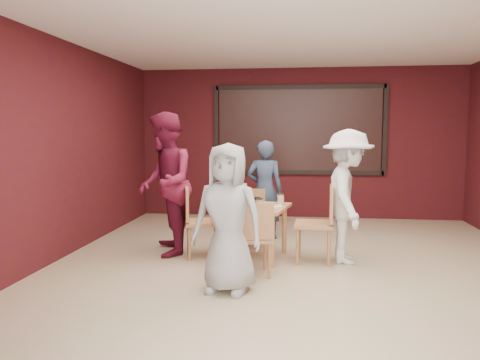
# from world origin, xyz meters

# --- Properties ---
(floor) EXTENTS (7.00, 7.00, 0.00)m
(floor) POSITION_xyz_m (0.00, 0.00, 0.00)
(floor) COLOR tan
(floor) RESTS_ON ground
(window_blinds) EXTENTS (3.00, 0.02, 1.50)m
(window_blinds) POSITION_xyz_m (0.00, 3.45, 1.65)
(window_blinds) COLOR black
(dining_table) EXTENTS (1.00, 1.00, 0.83)m
(dining_table) POSITION_xyz_m (-0.57, 0.51, 0.60)
(dining_table) COLOR #B5854A
(dining_table) RESTS_ON floor
(chair_front) EXTENTS (0.50, 0.50, 0.86)m
(chair_front) POSITION_xyz_m (-0.47, -0.28, 0.48)
(chair_front) COLOR #A3613F
(chair_front) RESTS_ON floor
(chair_back) EXTENTS (0.39, 0.39, 0.79)m
(chair_back) POSITION_xyz_m (-0.66, 1.25, 0.45)
(chair_back) COLOR #A3613F
(chair_back) RESTS_ON floor
(chair_left) EXTENTS (0.55, 0.55, 0.92)m
(chair_left) POSITION_xyz_m (-1.29, 0.47, 0.52)
(chair_left) COLOR #A3613F
(chair_left) RESTS_ON floor
(chair_right) EXTENTS (0.49, 0.49, 0.96)m
(chair_right) POSITION_xyz_m (0.29, 0.41, 0.54)
(chair_right) COLOR #A3613F
(chair_right) RESTS_ON floor
(diner_front) EXTENTS (0.83, 0.63, 1.52)m
(diner_front) POSITION_xyz_m (-0.68, -0.79, 0.76)
(diner_front) COLOR #9C9C9C
(diner_front) RESTS_ON floor
(diner_back) EXTENTS (0.56, 0.38, 1.49)m
(diner_back) POSITION_xyz_m (-0.50, 1.65, 0.75)
(diner_back) COLOR #304056
(diner_back) RESTS_ON floor
(diner_left) EXTENTS (0.94, 1.08, 1.88)m
(diner_left) POSITION_xyz_m (-1.73, 0.56, 0.94)
(diner_left) COLOR maroon
(diner_left) RESTS_ON floor
(diner_right) EXTENTS (0.63, 1.08, 1.66)m
(diner_right) POSITION_xyz_m (0.62, 0.47, 0.83)
(diner_right) COLOR white
(diner_right) RESTS_ON floor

